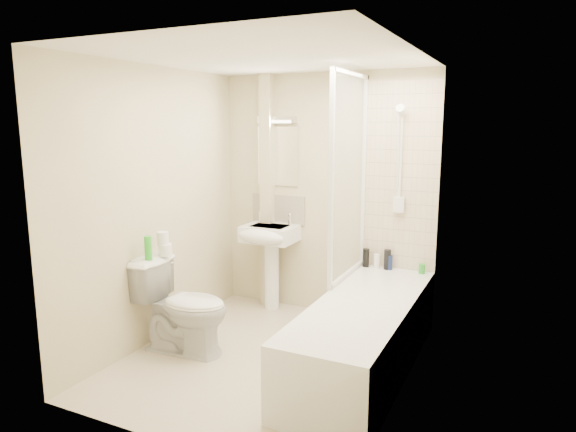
% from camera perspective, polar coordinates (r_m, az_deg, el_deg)
% --- Properties ---
extents(floor, '(2.50, 2.50, 0.00)m').
position_cam_1_polar(floor, '(4.38, -2.26, -15.65)').
color(floor, beige).
rests_on(floor, ground).
extents(wall_back, '(2.20, 0.02, 2.40)m').
position_cam_1_polar(wall_back, '(5.13, 4.16, 2.24)').
color(wall_back, beige).
rests_on(wall_back, ground).
extents(wall_left, '(0.02, 2.50, 2.40)m').
position_cam_1_polar(wall_left, '(4.62, -14.54, 1.03)').
color(wall_left, beige).
rests_on(wall_left, ground).
extents(wall_right, '(0.02, 2.50, 2.40)m').
position_cam_1_polar(wall_right, '(3.63, 13.15, -1.38)').
color(wall_right, beige).
rests_on(wall_right, ground).
extents(ceiling, '(2.20, 2.50, 0.02)m').
position_cam_1_polar(ceiling, '(3.97, -2.52, 17.27)').
color(ceiling, white).
rests_on(ceiling, wall_back).
extents(tile_back, '(0.70, 0.01, 1.75)m').
position_cam_1_polar(tile_back, '(4.87, 12.41, 4.26)').
color(tile_back, beige).
rests_on(tile_back, wall_back).
extents(tile_right, '(0.01, 2.10, 1.75)m').
position_cam_1_polar(tile_right, '(3.79, 13.77, 2.53)').
color(tile_right, beige).
rests_on(tile_right, wall_right).
extents(pipe_boxing, '(0.12, 0.12, 2.40)m').
position_cam_1_polar(pipe_boxing, '(5.33, -2.30, 2.57)').
color(pipe_boxing, beige).
rests_on(pipe_boxing, ground).
extents(splashback, '(0.60, 0.02, 0.30)m').
position_cam_1_polar(splashback, '(5.36, -1.09, 0.77)').
color(splashback, beige).
rests_on(splashback, wall_back).
extents(mirror, '(0.46, 0.01, 0.60)m').
position_cam_1_polar(mirror, '(5.29, -1.12, 6.65)').
color(mirror, white).
rests_on(mirror, wall_back).
extents(strip_light, '(0.42, 0.07, 0.07)m').
position_cam_1_polar(strip_light, '(5.26, -1.25, 10.66)').
color(strip_light, silver).
rests_on(strip_light, wall_back).
extents(bathtub, '(0.70, 2.10, 0.55)m').
position_cam_1_polar(bathtub, '(4.17, 8.43, -12.79)').
color(bathtub, white).
rests_on(bathtub, ground).
extents(shower_screen, '(0.04, 0.92, 1.80)m').
position_cam_1_polar(shower_screen, '(4.54, 6.83, 4.32)').
color(shower_screen, white).
rests_on(shower_screen, bathtub).
extents(shower_fixture, '(0.10, 0.16, 0.99)m').
position_cam_1_polar(shower_fixture, '(4.82, 12.32, 5.64)').
color(shower_fixture, white).
rests_on(shower_fixture, wall_back).
extents(pedestal_sink, '(0.53, 0.48, 1.01)m').
position_cam_1_polar(pedestal_sink, '(5.22, -2.19, -3.05)').
color(pedestal_sink, white).
rests_on(pedestal_sink, ground).
extents(bottle_black_a, '(0.06, 0.06, 0.18)m').
position_cam_1_polar(bottle_black_a, '(5.01, 8.65, -4.61)').
color(bottle_black_a, black).
rests_on(bottle_black_a, bathtub).
extents(bottle_white_a, '(0.06, 0.06, 0.14)m').
position_cam_1_polar(bottle_white_a, '(4.99, 9.86, -4.96)').
color(bottle_white_a, white).
rests_on(bottle_white_a, bathtub).
extents(bottle_black_b, '(0.06, 0.06, 0.19)m').
position_cam_1_polar(bottle_black_b, '(4.95, 10.99, -4.77)').
color(bottle_black_b, black).
rests_on(bottle_black_b, bathtub).
extents(bottle_blue, '(0.05, 0.05, 0.14)m').
position_cam_1_polar(bottle_blue, '(4.96, 11.23, -5.09)').
color(bottle_blue, navy).
rests_on(bottle_blue, bathtub).
extents(bottle_green, '(0.06, 0.06, 0.09)m').
position_cam_1_polar(bottle_green, '(4.90, 14.65, -5.70)').
color(bottle_green, green).
rests_on(bottle_green, bathtub).
extents(toilet, '(0.54, 0.84, 0.80)m').
position_cam_1_polar(toilet, '(4.47, -11.53, -9.77)').
color(toilet, white).
rests_on(toilet, ground).
extents(toilet_roll_lower, '(0.12, 0.12, 0.10)m').
position_cam_1_polar(toilet_roll_lower, '(4.52, -13.49, -3.66)').
color(toilet_roll_lower, white).
rests_on(toilet_roll_lower, toilet).
extents(toilet_roll_upper, '(0.10, 0.10, 0.11)m').
position_cam_1_polar(toilet_roll_upper, '(4.50, -13.75, -2.39)').
color(toilet_roll_upper, white).
rests_on(toilet_roll_upper, toilet_roll_lower).
extents(green_bottle, '(0.06, 0.06, 0.20)m').
position_cam_1_polar(green_bottle, '(4.40, -15.27, -3.45)').
color(green_bottle, green).
rests_on(green_bottle, toilet).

